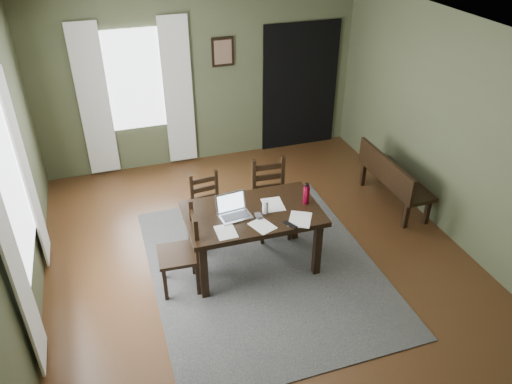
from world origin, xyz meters
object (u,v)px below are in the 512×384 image
object	(u,v)px
laptop	(233,210)
water_bottle	(306,194)
chair_back_right	(271,200)
dining_table	(253,218)
chair_back_left	(208,208)
chair_end	(183,252)
bench	(392,176)

from	to	relation	value
laptop	water_bottle	xyz separation A→B (m)	(0.86, -0.04, 0.06)
chair_back_right	water_bottle	world-z (taller)	water_bottle
dining_table	laptop	xyz separation A→B (m)	(-0.22, 0.01, 0.16)
dining_table	chair_back_left	size ratio (longest dim) A/B	1.77
dining_table	chair_back_right	world-z (taller)	chair_back_right
chair_end	dining_table	bearing A→B (deg)	101.60
chair_back_left	laptop	size ratio (longest dim) A/B	2.33
chair_end	water_bottle	bearing A→B (deg)	97.57
dining_table	water_bottle	bearing A→B (deg)	-0.86
dining_table	chair_end	bearing A→B (deg)	-171.48
chair_back_right	water_bottle	size ratio (longest dim) A/B	3.88
bench	water_bottle	bearing A→B (deg)	113.43
chair_back_left	chair_back_right	distance (m)	0.80
dining_table	bench	size ratio (longest dim) A/B	1.14
chair_back_left	water_bottle	xyz separation A→B (m)	(0.99, -0.75, 0.46)
chair_back_right	bench	size ratio (longest dim) A/B	0.75
water_bottle	bench	bearing A→B (deg)	23.43
bench	chair_back_left	bearing A→B (deg)	88.97
laptop	chair_back_left	bearing A→B (deg)	94.22
dining_table	chair_end	size ratio (longest dim) A/B	1.54
dining_table	chair_end	world-z (taller)	chair_end
chair_back_right	laptop	world-z (taller)	chair_back_right
bench	laptop	size ratio (longest dim) A/B	3.61
chair_back_right	water_bottle	xyz separation A→B (m)	(0.21, -0.59, 0.40)
chair_back_right	bench	bearing A→B (deg)	7.05
dining_table	bench	bearing A→B (deg)	17.79
dining_table	bench	world-z (taller)	dining_table
water_bottle	laptop	bearing A→B (deg)	177.64
laptop	dining_table	bearing A→B (deg)	-9.92
bench	laptop	bearing A→B (deg)	105.00
dining_table	water_bottle	distance (m)	0.67
bench	dining_table	bearing A→B (deg)	106.76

